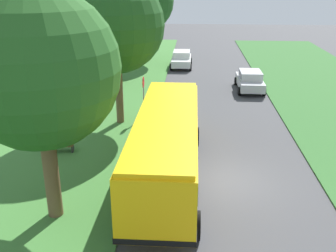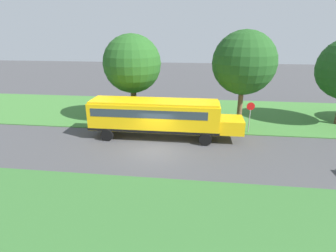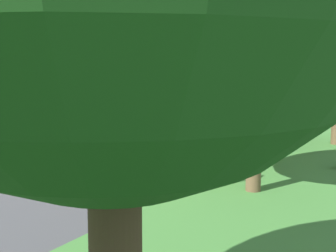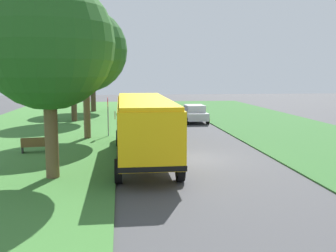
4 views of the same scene
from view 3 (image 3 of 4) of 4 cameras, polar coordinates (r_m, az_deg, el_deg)
ground_plane at (r=22.61m, az=1.76°, el=-2.19°), size 120.00×120.00×0.00m
grass_far_side at (r=27.90m, az=-14.84°, el=-0.57°), size 10.00×80.00×0.07m
school_bus at (r=21.39m, az=8.17°, el=2.40°), size 2.84×12.42×3.16m
stop_sign at (r=13.61m, az=4.10°, el=-1.04°), size 0.08×0.68×2.74m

